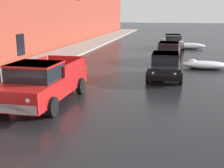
% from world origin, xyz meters
% --- Properties ---
extents(left_sidewalk_slab, '(3.21, 80.00, 0.16)m').
position_xyz_m(left_sidewalk_slab, '(-6.43, 18.00, 0.08)').
color(left_sidewalk_slab, gray).
rests_on(left_sidewalk_slab, ground).
extents(snow_bank_along_left_kerb, '(3.07, 0.97, 0.61)m').
position_xyz_m(snow_bank_along_left_kerb, '(4.36, 28.59, 0.30)').
color(snow_bank_along_left_kerb, white).
rests_on(snow_bank_along_left_kerb, ground).
extents(snow_bank_near_corner_right, '(3.00, 1.44, 0.59)m').
position_xyz_m(snow_bank_near_corner_right, '(4.91, 18.08, 0.25)').
color(snow_bank_near_corner_right, white).
rests_on(snow_bank_near_corner_right, ground).
extents(pickup_truck_red_approaching_near_lane, '(2.28, 5.29, 1.76)m').
position_xyz_m(pickup_truck_red_approaching_near_lane, '(-2.12, 8.81, 0.88)').
color(pickup_truck_red_approaching_near_lane, red).
rests_on(pickup_truck_red_approaching_near_lane, ground).
extents(sedan_black_parked_kerbside_close, '(1.91, 3.95, 1.42)m').
position_xyz_m(sedan_black_parked_kerbside_close, '(2.54, 14.49, 0.75)').
color(sedan_black_parked_kerbside_close, black).
rests_on(sedan_black_parked_kerbside_close, ground).
extents(sedan_maroon_parked_kerbside_mid, '(1.99, 4.38, 1.42)m').
position_xyz_m(sedan_maroon_parked_kerbside_mid, '(2.54, 20.51, 0.75)').
color(sedan_maroon_parked_kerbside_mid, maroon).
rests_on(sedan_maroon_parked_kerbside_mid, ground).
extents(sedan_silver_parked_far_down_block, '(2.24, 4.54, 1.42)m').
position_xyz_m(sedan_silver_parked_far_down_block, '(2.72, 28.43, 0.75)').
color(sedan_silver_parked_far_down_block, '#B7B7BC').
rests_on(sedan_silver_parked_far_down_block, ground).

